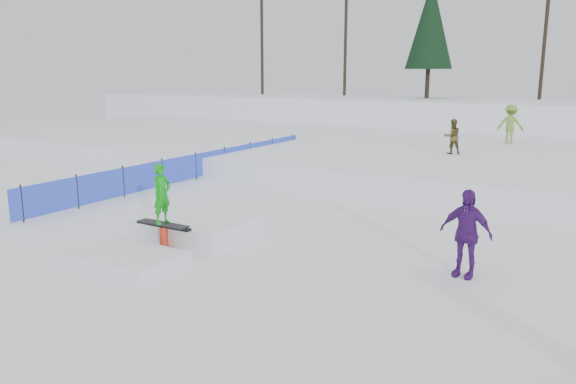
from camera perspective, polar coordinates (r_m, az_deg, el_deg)
The scene contains 8 objects.
ground at distance 13.75m, azimuth -6.09°, elevation -5.77°, with size 120.00×120.00×0.00m, color white.
snow_berm at distance 41.32m, azimuth 19.77°, elevation 7.23°, with size 60.00×14.00×2.40m, color white.
snow_midrise at distance 27.86m, azimuth 13.99°, elevation 3.90°, with size 50.00×18.00×0.80m, color white.
safety_fence at distance 22.61m, azimuth -9.35°, elevation 2.64°, with size 0.05×16.00×1.10m.
walker_olive at distance 24.75m, azimuth 16.35°, elevation 5.43°, with size 0.72×0.56×1.47m, color #4C441F.
walker_ygreen at distance 29.34m, azimuth 21.67°, elevation 6.43°, with size 1.21×0.69×1.87m, color olive.
spectator_purple at distance 12.21m, azimuth 17.60°, elevation -4.01°, with size 1.10×0.46×1.87m, color #47196E.
jib_rail_feature at distance 14.17m, azimuth -10.89°, elevation -4.10°, with size 2.60×4.40×2.11m.
Camera 1 is at (7.89, -10.45, 4.21)m, focal length 35.00 mm.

